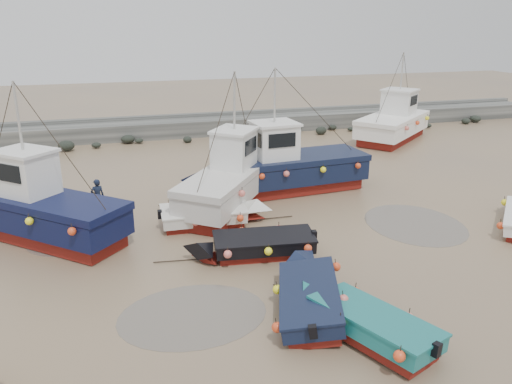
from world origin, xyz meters
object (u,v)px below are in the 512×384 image
dinghy_2 (362,318)px  person (100,213)px  dinghy_5 (212,213)px  cabin_boat_2 (281,167)px  dinghy_4 (254,243)px  cabin_boat_1 (231,178)px  cabin_boat_3 (396,121)px  dinghy_1 (312,291)px  cabin_boat_0 (36,207)px

dinghy_2 → person: size_ratio=3.42×
dinghy_5 → cabin_boat_2: (4.29, 3.39, 0.77)m
person → dinghy_4: bearing=117.9°
cabin_boat_1 → cabin_boat_3: bearing=70.4°
dinghy_1 → person: 11.88m
cabin_boat_1 → cabin_boat_3: 18.25m
dinghy_2 → cabin_boat_3: (14.00, 21.52, 0.78)m
cabin_boat_0 → person: cabin_boat_0 is taller
cabin_boat_2 → cabin_boat_0: bearing=99.6°
cabin_boat_0 → cabin_boat_3: (23.36, 11.91, -0.02)m
cabin_boat_2 → dinghy_4: bearing=149.1°
cabin_boat_0 → cabin_boat_1: (8.35, 1.54, -0.00)m
cabin_boat_2 → person: bearing=89.4°
cabin_boat_2 → person: (-8.99, -0.60, -1.32)m
dinghy_2 → cabin_boat_3: bearing=32.6°
cabin_boat_2 → dinghy_5: bearing=123.9°
dinghy_4 → cabin_boat_3: bearing=-37.3°
cabin_boat_1 → dinghy_4: bearing=-59.1°
dinghy_2 → dinghy_5: (-2.38, 9.04, -0.00)m
dinghy_4 → person: 8.38m
dinghy_1 → dinghy_2: bearing=-47.4°
dinghy_4 → dinghy_5: same height
dinghy_4 → person: size_ratio=3.69×
dinghy_1 → cabin_boat_1: (-0.24, 9.38, 0.80)m
cabin_boat_0 → cabin_boat_3: same height
dinghy_1 → cabin_boat_2: cabin_boat_2 is taller
cabin_boat_3 → cabin_boat_1: bearing=-94.3°
dinghy_1 → dinghy_2: 1.93m
dinghy_5 → dinghy_4: bearing=16.8°
dinghy_1 → dinghy_5: (-1.61, 7.27, 0.01)m
cabin_boat_0 → cabin_boat_2: size_ratio=0.74×
cabin_boat_0 → cabin_boat_3: bearing=-20.4°
dinghy_1 → cabin_boat_3: bearing=72.2°
dinghy_2 → dinghy_4: (-1.49, 5.61, -0.00)m
dinghy_4 → cabin_boat_2: size_ratio=0.56×
dinghy_4 → cabin_boat_2: bearing=-19.6°
dinghy_5 → cabin_boat_0: cabin_boat_0 is taller
cabin_boat_1 → dinghy_1: bearing=-52.8°
dinghy_4 → dinghy_1: bearing=-162.5°
dinghy_1 → cabin_boat_2: 11.02m
dinghy_5 → cabin_boat_3: cabin_boat_3 is taller
dinghy_4 → cabin_boat_0: 8.87m
dinghy_1 → cabin_boat_3: size_ratio=0.66×
cabin_boat_1 → person: cabin_boat_1 is taller
cabin_boat_0 → cabin_boat_1: same height
dinghy_1 → dinghy_5: size_ratio=1.03×
dinghy_1 → dinghy_4: (-0.72, 3.84, 0.00)m
cabin_boat_0 → person: 3.46m
cabin_boat_1 → cabin_boat_0: bearing=-133.8°
dinghy_1 → cabin_boat_3: cabin_boat_3 is taller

